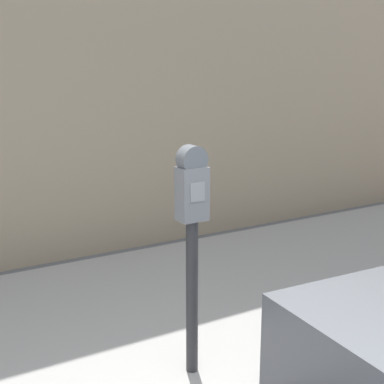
# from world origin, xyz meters

# --- Properties ---
(sidewalk) EXTENTS (24.00, 2.80, 0.14)m
(sidewalk) POSITION_xyz_m (0.00, 2.20, 0.07)
(sidewalk) COLOR #9E9B96
(sidewalk) RESTS_ON ground_plane
(building_facade) EXTENTS (24.00, 0.30, 4.83)m
(building_facade) POSITION_xyz_m (0.00, 4.20, 2.41)
(building_facade) COLOR tan
(building_facade) RESTS_ON ground_plane
(parking_meter) EXTENTS (0.18, 0.14, 1.54)m
(parking_meter) POSITION_xyz_m (0.27, 1.21, 1.15)
(parking_meter) COLOR #2D2D30
(parking_meter) RESTS_ON sidewalk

